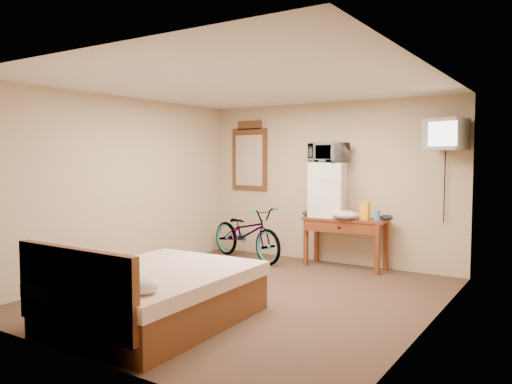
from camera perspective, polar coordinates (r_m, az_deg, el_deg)
room at (r=5.89m, az=-1.03°, el=0.08°), size 4.60×4.64×2.50m
desk at (r=7.53m, az=10.06°, el=-3.96°), size 1.25×0.57×0.75m
mini_fridge at (r=7.63m, az=8.21°, el=0.26°), size 0.58×0.57×0.82m
microwave at (r=7.61m, az=8.26°, el=4.48°), size 0.63×0.51×0.30m
snack_bag at (r=7.34m, az=12.32°, el=-2.14°), size 0.14×0.09×0.26m
blue_cup at (r=7.30m, az=13.67°, el=-2.62°), size 0.09×0.09×0.15m
cloth_cream at (r=7.37m, az=10.15°, el=-2.60°), size 0.41×0.32×0.13m
cloth_dark_a at (r=7.60m, az=6.30°, el=-2.46°), size 0.27×0.21×0.10m
cloth_dark_b at (r=7.37m, az=14.70°, el=-2.84°), size 0.18×0.15×0.08m
crt_television at (r=7.06m, az=20.89°, el=6.17°), size 0.57×0.63×0.42m
wall_mirror at (r=8.59m, az=-0.75°, el=4.07°), size 0.69×0.04×1.18m
bicycle at (r=8.07m, az=-1.09°, el=-4.69°), size 1.75×1.05×0.87m
bed at (r=5.13m, az=-11.87°, el=-11.43°), size 1.57×2.03×0.90m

